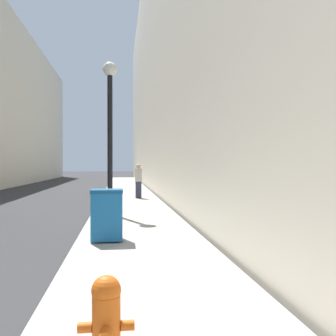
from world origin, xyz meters
name	(u,v)px	position (x,y,z in m)	size (l,w,h in m)	color
sidewalk_right	(129,198)	(4.78, 18.00, 0.06)	(2.96, 60.00, 0.13)	#9E998E
building_right_stone	(225,66)	(12.36, 26.00, 9.44)	(12.00, 60.00, 18.87)	beige
fire_hydrant	(106,318)	(4.18, 1.20, 0.53)	(0.48, 0.37, 0.77)	#D15614
trash_bin	(107,214)	(4.00, 6.48, 0.73)	(0.71, 0.64, 1.16)	#19609E
lamppost	(110,121)	(3.96, 11.00, 3.34)	(0.49, 0.49, 5.25)	black
pedestrian_on_sidewalk	(138,181)	(5.23, 17.11, 1.01)	(0.35, 0.23, 1.75)	#2D3347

